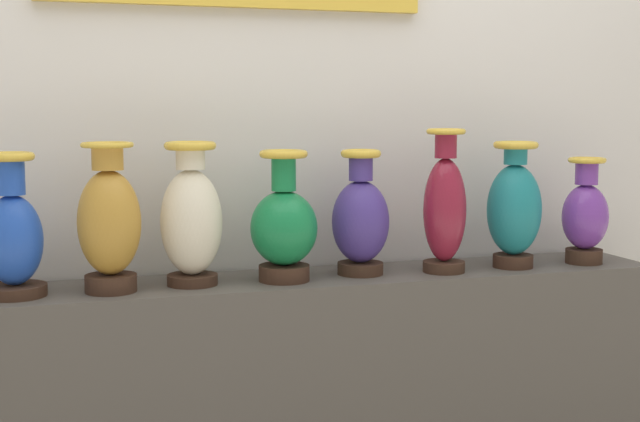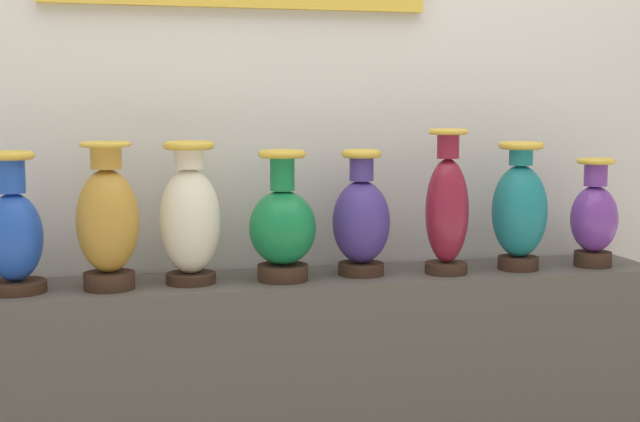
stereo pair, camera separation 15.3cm
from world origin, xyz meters
name	(u,v)px [view 2 (the right image)]	position (x,y,z in m)	size (l,w,h in m)	color
back_wall	(301,56)	(-0.01, 0.21, 1.49)	(4.21, 0.14, 2.96)	silver
vase_sapphire	(14,234)	(-0.81, -0.03, 1.02)	(0.16, 0.16, 0.36)	#382319
vase_ochre	(108,221)	(-0.58, -0.04, 1.05)	(0.16, 0.16, 0.38)	#382319
vase_ivory	(190,218)	(-0.36, -0.01, 1.05)	(0.16, 0.16, 0.38)	#382319
vase_emerald	(283,226)	(-0.11, -0.03, 1.02)	(0.18, 0.18, 0.36)	#382319
vase_indigo	(361,220)	(0.12, -0.01, 1.03)	(0.16, 0.16, 0.35)	#382319
vase_burgundy	(447,209)	(0.36, -0.05, 1.06)	(0.12, 0.12, 0.41)	#382319
vase_teal	(520,210)	(0.59, -0.04, 1.05)	(0.16, 0.16, 0.37)	#382319
vase_violet	(594,218)	(0.83, -0.04, 1.02)	(0.14, 0.14, 0.32)	#382319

